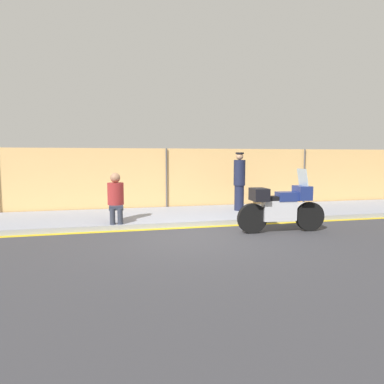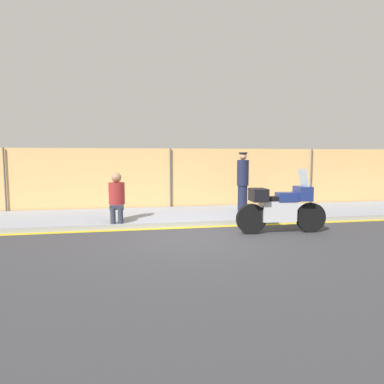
% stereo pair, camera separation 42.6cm
% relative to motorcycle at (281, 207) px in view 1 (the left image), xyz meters
% --- Properties ---
extents(ground_plane, '(120.00, 120.00, 0.00)m').
position_rel_motorcycle_xyz_m(ground_plane, '(-2.16, -0.02, -0.63)').
color(ground_plane, '#38383D').
extents(sidewalk, '(38.55, 2.84, 0.13)m').
position_rel_motorcycle_xyz_m(sidewalk, '(-2.16, 2.52, -0.56)').
color(sidewalk, '#8E93A3').
rests_on(sidewalk, ground_plane).
extents(curb_paint_stripe, '(38.55, 0.18, 0.01)m').
position_rel_motorcycle_xyz_m(curb_paint_stripe, '(-2.16, 1.01, -0.62)').
color(curb_paint_stripe, gold).
rests_on(curb_paint_stripe, ground_plane).
extents(storefront_fence, '(36.62, 0.17, 2.11)m').
position_rel_motorcycle_xyz_m(storefront_fence, '(-2.16, 4.03, 0.43)').
color(storefront_fence, '#E5B26B').
rests_on(storefront_fence, ground_plane).
extents(motorcycle, '(2.22, 0.57, 1.54)m').
position_rel_motorcycle_xyz_m(motorcycle, '(0.00, 0.00, 0.00)').
color(motorcycle, black).
rests_on(motorcycle, ground_plane).
extents(officer_standing, '(0.36, 0.36, 1.83)m').
position_rel_motorcycle_xyz_m(officer_standing, '(-0.05, 2.63, 0.45)').
color(officer_standing, '#191E38').
rests_on(officer_standing, sidewalk).
extents(person_seated_on_curb, '(0.42, 0.68, 1.28)m').
position_rel_motorcycle_xyz_m(person_seated_on_curb, '(-3.89, 1.56, 0.21)').
color(person_seated_on_curb, '#2D3342').
rests_on(person_seated_on_curb, sidewalk).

